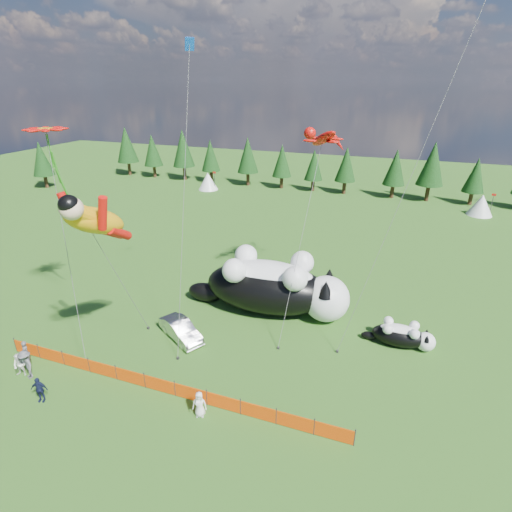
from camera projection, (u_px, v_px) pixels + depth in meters
The scene contains 17 objects.
ground at pixel (186, 360), 25.66m from camera, with size 160.00×160.00×0.00m, color #173C0B.
safety_fence at pixel (160, 385), 22.88m from camera, with size 22.06×0.06×1.10m.
tree_line at pixel (324, 167), 62.76m from camera, with size 90.00×4.00×8.00m, color black, non-canonical shape.
festival_tents at pixel (394, 197), 56.09m from camera, with size 50.00×3.20×2.80m, color white, non-canonical shape.
cat_large at pixel (274, 286), 30.30m from camera, with size 12.93×5.08×4.67m.
cat_small at pixel (403, 335), 26.80m from camera, with size 4.79×1.71×1.73m.
car at pixel (181, 330), 27.65m from camera, with size 1.39×3.98×1.31m, color silver.
spectator_a at pixel (26, 353), 24.97m from camera, with size 0.62×0.41×1.71m, color #4F4F54.
spectator_b at pixel (20, 365), 24.07m from camera, with size 0.74×0.44×1.53m, color white.
spectator_c at pixel (39, 389), 22.13m from camera, with size 0.93×0.48×1.58m, color #141937.
spectator_d at pixel (26, 365), 23.81m from camera, with size 1.24×0.64×1.92m, color #4F4F54.
spectator_e at pixel (199, 404), 21.15m from camera, with size 0.76×0.49×1.55m, color white.
superhero_kite at pixel (95, 221), 21.24m from camera, with size 4.74×6.75×12.17m.
gecko_kite at pixel (323, 139), 28.53m from camera, with size 5.17×11.29×15.00m.
flower_kite at pixel (46, 132), 23.66m from camera, with size 4.83×5.16×14.63m.
diamond_kite_a at pixel (189, 64), 23.12m from camera, with size 1.10×5.62×19.37m.
diamond_kite_b at pixel (482, 9), 20.31m from camera, with size 5.80×4.86×22.06m.
Camera 1 is at (11.29, -17.99, 16.53)m, focal length 28.00 mm.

